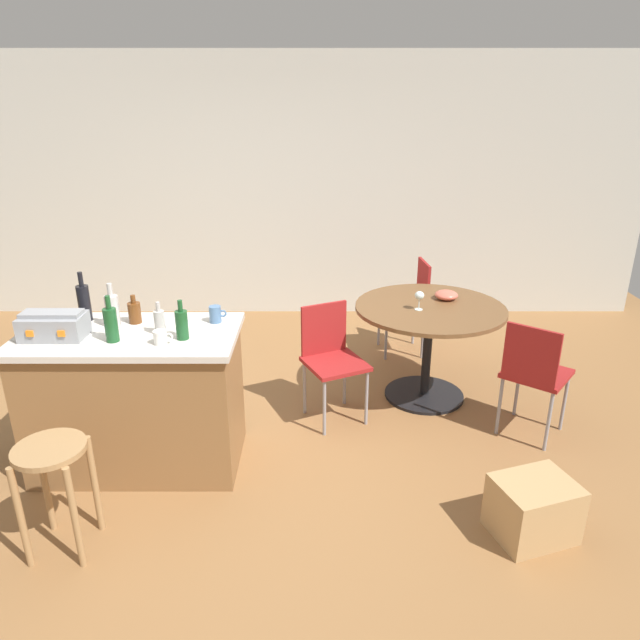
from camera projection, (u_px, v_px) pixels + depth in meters
ground_plane at (236, 452)px, 3.88m from camera, size 8.80×8.80×0.00m
back_wall at (265, 190)px, 6.02m from camera, size 8.00×0.10×2.70m
kitchen_island at (135, 399)px, 3.62m from camera, size 1.32×0.71×0.92m
wooden_stool at (52, 473)px, 2.89m from camera, size 0.36×0.36×0.62m
dining_table at (427, 328)px, 4.40m from camera, size 1.14×1.14×0.77m
folding_chair_near at (330, 354)px, 4.17m from camera, size 0.53×0.53×0.85m
folding_chair_far at (533, 371)px, 3.89m from camera, size 0.56×0.56×0.86m
folding_chair_left at (408, 299)px, 5.26m from camera, size 0.44×0.44×0.87m
toolbox at (52, 326)px, 3.35m from camera, size 0.36×0.22×0.16m
bottle_0 at (111, 310)px, 3.51m from camera, size 0.08×0.08×0.28m
bottle_1 at (133, 312)px, 3.58m from camera, size 0.08×0.08×0.18m
bottle_2 at (180, 324)px, 3.33m from camera, size 0.07×0.07×0.24m
bottle_3 at (109, 324)px, 3.29m from camera, size 0.08×0.08×0.28m
bottle_4 at (83, 302)px, 3.60m from camera, size 0.08×0.08×0.32m
bottle_5 at (158, 322)px, 3.41m from camera, size 0.06×0.06×0.20m
cup_0 at (214, 314)px, 3.60m from camera, size 0.11×0.07×0.11m
cup_1 at (159, 337)px, 3.28m from camera, size 0.11×0.08×0.08m
wine_glass at (418, 296)px, 4.23m from camera, size 0.07×0.07×0.14m
serving_bowl at (445, 295)px, 4.48m from camera, size 0.18×0.18×0.07m
cardboard_box at (532, 508)px, 3.09m from camera, size 0.50×0.44×0.33m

